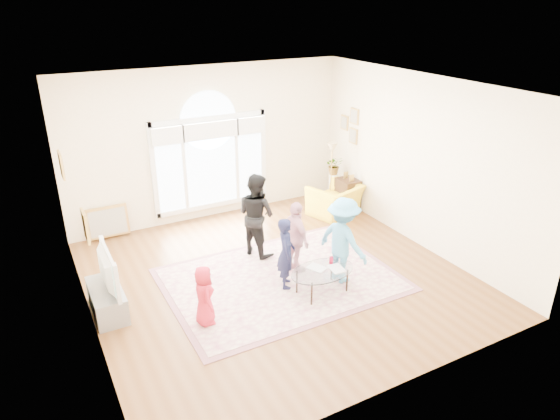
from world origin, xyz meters
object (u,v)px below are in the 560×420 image
television (103,270)px  tv_console (107,300)px  armchair (335,200)px  area_rug (281,279)px  coffee_table (322,271)px

television → tv_console: bearing=180.0°
tv_console → armchair: (5.11, 1.45, 0.12)m
area_rug → coffee_table: coffee_table is taller
area_rug → tv_console: 2.80m
tv_console → television: size_ratio=0.92×
television → area_rug: bearing=-8.8°
tv_console → coffee_table: (3.15, -1.09, 0.19)m
tv_console → television: 0.52m
coffee_table → tv_console: bearing=156.4°
area_rug → television: television is taller
television → armchair: size_ratio=1.06×
television → coffee_table: television is taller
tv_console → television: television is taller
area_rug → tv_console: size_ratio=3.60×
coffee_table → armchair: size_ratio=1.13×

